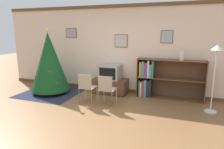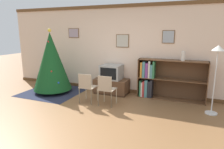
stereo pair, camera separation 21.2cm
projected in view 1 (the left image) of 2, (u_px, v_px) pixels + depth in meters
The scene contains 11 objects.
ground_plane at pixel (81, 123), 4.24m from camera, with size 24.00×24.00×0.00m, color brown.
wall_back at pixel (119, 49), 6.27m from camera, with size 8.20×0.11×2.70m.
area_rug at pixel (51, 93), 6.34m from camera, with size 1.76×1.71×0.01m.
christmas_tree at pixel (49, 62), 6.12m from camera, with size 1.18×1.18×1.98m.
tv_console at pixel (110, 86), 6.24m from camera, with size 1.04×0.56×0.46m.
television at pixel (110, 72), 6.14m from camera, with size 0.62×0.53×0.44m.
folding_chair_left at pixel (87, 87), 5.31m from camera, with size 0.40×0.40×0.82m.
folding_chair_right at pixel (106, 89), 5.12m from camera, with size 0.40×0.40×0.82m.
bookshelf at pixel (157, 79), 5.80m from camera, with size 1.87×0.36×1.13m.
vase at pixel (182, 55), 5.39m from camera, with size 0.10×0.10×0.27m.
standing_lamp at pixel (216, 61), 4.57m from camera, with size 0.28×0.28×1.61m.
Camera 1 is at (1.94, -3.46, 1.93)m, focal length 32.00 mm.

